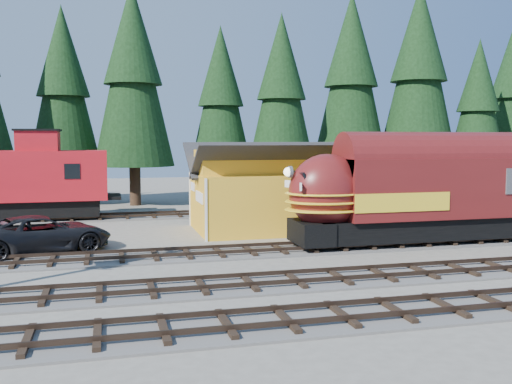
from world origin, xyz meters
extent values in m
plane|color=#6B665B|center=(0.00, 0.00, 0.00)|extent=(120.00, 120.00, 0.00)
cube|color=#4C4947|center=(10.00, 4.00, 0.04)|extent=(68.00, 3.20, 0.08)
cube|color=#38281E|center=(10.00, 4.72, 0.25)|extent=(68.00, 0.08, 0.16)
cube|color=#4C4947|center=(-10.00, 18.00, 0.04)|extent=(32.00, 3.20, 0.08)
cube|color=#38281E|center=(-10.00, 17.28, 0.25)|extent=(32.00, 0.08, 0.16)
cube|color=#38281E|center=(-10.00, 18.72, 0.25)|extent=(32.00, 0.08, 0.16)
cube|color=gold|center=(0.00, 10.50, 1.70)|extent=(12.00, 6.00, 3.40)
cube|color=gold|center=(0.00, 10.50, 4.12)|extent=(11.88, 3.30, 1.44)
cube|color=white|center=(-6.04, 9.50, 2.20)|extent=(0.06, 2.40, 0.60)
cone|color=black|center=(-14.42, 27.79, 9.72)|extent=(5.93, 5.93, 13.51)
cone|color=black|center=(-8.85, 25.78, 10.72)|extent=(6.54, 6.54, 14.91)
cone|color=black|center=(-1.35, 26.95, 9.02)|extent=(5.50, 5.50, 12.54)
cone|color=black|center=(3.62, 25.19, 9.60)|extent=(5.86, 5.86, 13.34)
cone|color=black|center=(10.65, 26.46, 11.08)|extent=(6.76, 6.76, 15.40)
cone|color=black|center=(16.81, 25.26, 11.63)|extent=(7.09, 7.09, 16.16)
cone|color=black|center=(22.32, 24.03, 8.68)|extent=(5.30, 5.30, 12.07)
cube|color=black|center=(6.05, 4.00, 0.89)|extent=(14.47, 2.59, 1.12)
cube|color=#5D1515|center=(6.86, 4.00, 2.97)|extent=(13.20, 3.05, 3.05)
ellipsoid|color=#5D1515|center=(-0.55, 4.00, 2.87)|extent=(3.86, 2.99, 3.76)
sphere|color=white|center=(-2.56, 4.00, 3.88)|extent=(0.45, 0.45, 0.45)
cube|color=black|center=(-16.53, 18.00, 0.88)|extent=(9.84, 2.54, 1.09)
cube|color=#B3131C|center=(-16.53, 18.00, 3.06)|extent=(10.93, 3.17, 3.28)
cube|color=#B3131C|center=(-15.44, 18.00, 5.36)|extent=(2.62, 2.41, 1.31)
imported|color=black|center=(-14.17, 6.65, 0.90)|extent=(7.12, 4.96, 1.80)
camera|label=1|loc=(-11.02, -22.27, 5.45)|focal=40.00mm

